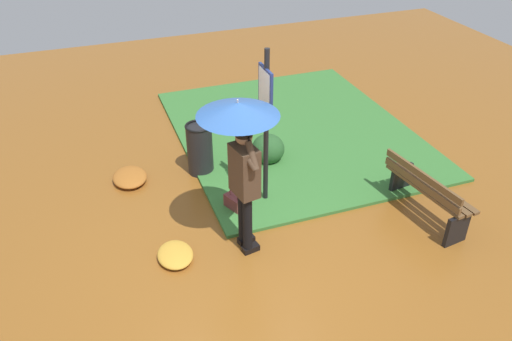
# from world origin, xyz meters

# --- Properties ---
(ground_plane) EXTENTS (18.00, 18.00, 0.00)m
(ground_plane) POSITION_xyz_m (0.00, 0.00, 0.00)
(ground_plane) COLOR brown
(grass_verge) EXTENTS (4.80, 4.00, 0.05)m
(grass_verge) POSITION_xyz_m (2.92, -1.89, 0.03)
(grass_verge) COLOR #387533
(grass_verge) RESTS_ON ground_plane
(person_with_umbrella) EXTENTS (0.96, 0.96, 2.04)m
(person_with_umbrella) POSITION_xyz_m (0.37, -0.06, 1.55)
(person_with_umbrella) COLOR black
(person_with_umbrella) RESTS_ON ground_plane
(info_sign_post) EXTENTS (0.44, 0.07, 2.30)m
(info_sign_post) POSITION_xyz_m (1.17, -0.67, 1.44)
(info_sign_post) COLOR black
(info_sign_post) RESTS_ON ground_plane
(handbag) EXTENTS (0.33, 0.24, 0.37)m
(handbag) POSITION_xyz_m (1.08, -0.17, 0.13)
(handbag) COLOR brown
(handbag) RESTS_ON ground_plane
(park_bench) EXTENTS (1.40, 0.55, 0.75)m
(park_bench) POSITION_xyz_m (0.07, -2.62, 0.40)
(park_bench) COLOR black
(park_bench) RESTS_ON ground_plane
(trash_bin) EXTENTS (0.42, 0.42, 0.83)m
(trash_bin) POSITION_xyz_m (2.24, 0.01, 0.42)
(trash_bin) COLOR black
(trash_bin) RESTS_ON ground_plane
(shrub_cluster) EXTENTS (0.59, 0.53, 0.48)m
(shrub_cluster) POSITION_xyz_m (2.19, -1.12, 0.22)
(shrub_cluster) COLOR #285628
(shrub_cluster) RESTS_ON ground_plane
(leaf_pile_near_person) EXTENTS (0.56, 0.45, 0.12)m
(leaf_pile_near_person) POSITION_xyz_m (0.38, 0.83, 0.06)
(leaf_pile_near_person) COLOR gold
(leaf_pile_near_person) RESTS_ON ground_plane
(leaf_pile_by_bench) EXTENTS (0.65, 0.52, 0.14)m
(leaf_pile_by_bench) POSITION_xyz_m (2.35, 1.11, 0.07)
(leaf_pile_by_bench) COLOR #A86023
(leaf_pile_by_bench) RESTS_ON ground_plane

